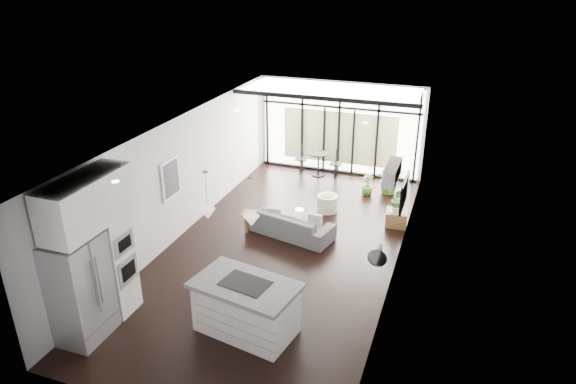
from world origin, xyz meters
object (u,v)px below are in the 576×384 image
Objects in this scene: console_bench at (273,224)px; tv at (404,193)px; pouf at (327,203)px; fridge at (79,289)px; island at (246,307)px; milk_can at (395,217)px; sofa at (292,220)px.

tv is at bearing 0.65° from console_bench.
pouf is 2.58m from tv.
fridge is 1.71× the size of tv.
console_bench is at bearing 114.29° from island.
milk_can is at bearing -9.64° from pouf.
island is 3.63m from console_bench.
fridge is at bearing -117.60° from console_bench.
console_bench is 2.68× the size of pouf.
island is 3.46× the size of milk_can.
island is 1.61× the size of tv.
sofa reaches higher than pouf.
pouf is (0.44, 1.55, -0.17)m from sofa.
tv reaches higher than console_bench.
fridge is at bearing -127.13° from milk_can.
island is 2.79m from fridge.
tv is (2.03, -1.16, 1.08)m from pouf.
milk_can is 0.47× the size of tv.
sofa is at bearing -171.14° from tv.
milk_can reaches higher than console_bench.
console_bench is at bearing 69.59° from fridge.
sofa is at bearing -4.69° from console_bench.
milk_can is at bearing 79.43° from island.
tv is at bearing 46.82° from fridge.
fridge is at bearing -133.18° from tv.
island is at bearing -111.05° from milk_can.
fridge reaches higher than pouf.
sofa reaches higher than milk_can.
tv is at bearing 72.47° from island.
island reaches higher than milk_can.
pouf is 1.06× the size of milk_can.
pouf is at bearing 170.36° from milk_can.
console_bench is 1.32× the size of tv.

